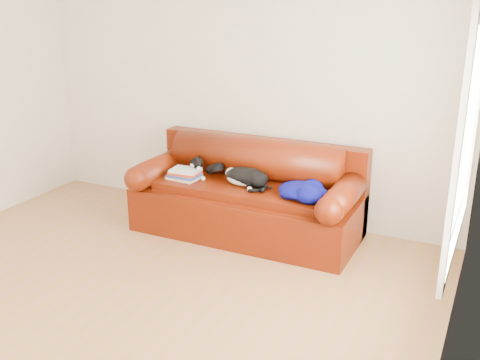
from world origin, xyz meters
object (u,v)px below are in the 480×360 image
Objects in this scene: sofa_base at (247,210)px; book_stack at (185,174)px; blanket at (302,190)px; cat at (246,177)px.

book_stack reaches higher than sofa_base.
blanket reaches higher than sofa_base.
blanket is (0.59, -0.12, 0.33)m from sofa_base.
sofa_base is 0.68m from blanket.
blanket is at bearing -11.55° from sofa_base.
blanket reaches higher than book_stack.
book_stack is 0.61m from cat.
blanket is at bearing 0.60° from book_stack.
sofa_base is 0.68m from book_stack.
cat is (0.61, 0.07, 0.03)m from book_stack.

